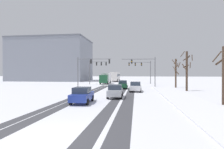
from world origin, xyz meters
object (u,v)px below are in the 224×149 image
Objects in this scene: car_white_second at (136,87)px; car_silver_third at (115,91)px; office_building_far_left_block at (52,60)px; traffic_signal_near_left at (90,65)px; bare_tree_sidewalk_near at (224,73)px; bus_oncoming at (115,76)px; traffic_signal_far_left at (97,67)px; bare_tree_sidewalk_mid at (187,69)px; car_dark_green_lead at (123,84)px; traffic_signal_far_right at (141,67)px; traffic_signal_near_right at (145,66)px; bare_tree_sidewalk_far at (176,72)px; box_truck_delivery at (105,78)px; car_blue_fourth at (82,95)px.

car_white_second is 1.00× the size of car_silver_third.
office_building_far_left_block reaches higher than car_silver_third.
traffic_signal_near_left is 1.76× the size of car_white_second.
bus_oncoming is at bearing 109.28° from bare_tree_sidewalk_near.
traffic_signal_far_left and traffic_signal_near_left have the same top height.
car_dark_green_lead is at bearing 165.01° from bare_tree_sidewalk_mid.
traffic_signal_far_right is 1.00× the size of traffic_signal_far_left.
car_silver_third is 0.38× the size of bus_oncoming.
traffic_signal_far_left is at bearing 140.58° from bare_tree_sidewalk_mid.
traffic_signal_near_right is 10.77m from car_white_second.
traffic_signal_near_right reaches higher than bare_tree_sidewalk_near.
traffic_signal_near_right reaches higher than car_silver_third.
car_white_second is 0.66× the size of bare_tree_sidewalk_near.
traffic_signal_near_right reaches higher than bus_oncoming.
car_white_second is 0.69× the size of bare_tree_sidewalk_far.
bus_oncoming is (-4.92, 29.22, 1.18)m from car_dark_green_lead.
traffic_signal_far_right is at bearing 101.86° from bare_tree_sidewalk_near.
traffic_signal_far_left is 0.88× the size of traffic_signal_near_left.
box_truck_delivery is (-1.09, -14.25, -0.36)m from bus_oncoming.
car_silver_third is (-4.10, -29.53, -3.99)m from traffic_signal_far_right.
traffic_signal_far_left reaches higher than bare_tree_sidewalk_near.
car_white_second is at bearing 127.51° from bare_tree_sidewalk_near.
traffic_signal_near_left is 1.06× the size of bare_tree_sidewalk_mid.
car_dark_green_lead is at bearing -134.83° from traffic_signal_near_right.
box_truck_delivery is at bearing 133.73° from bare_tree_sidewalk_mid.
bus_oncoming is at bearing 111.17° from traffic_signal_near_right.
car_blue_fourth is (-7.51, -21.87, -3.68)m from traffic_signal_near_right.
traffic_signal_near_left is 12.17m from traffic_signal_near_right.
bare_tree_sidewalk_near is at bearing -70.72° from bus_oncoming.
bus_oncoming is (-7.42, 34.49, 1.18)m from car_white_second.
traffic_signal_near_left is 21.00m from car_blue_fourth.
traffic_signal_far_left reaches higher than bus_oncoming.
traffic_signal_far_right is at bearing -54.30° from bus_oncoming.
bus_oncoming reaches higher than box_truck_delivery.
traffic_signal_far_left is at bearing -162.66° from traffic_signal_far_right.
car_white_second is at bearing -77.87° from bus_oncoming.
traffic_signal_near_right is at bearing -38.61° from office_building_far_left_block.
traffic_signal_near_left is at bearing 102.70° from car_blue_fourth.
car_silver_third is at bearing -97.90° from traffic_signal_far_right.
car_white_second is at bearing -67.21° from box_truck_delivery.
bare_tree_sidewalk_mid is (0.14, 13.41, 0.59)m from bare_tree_sidewalk_near.
traffic_signal_near_right is 1.74× the size of car_dark_green_lead.
traffic_signal_far_left is 1.56× the size of car_white_second.
box_truck_delivery is at bearing -170.40° from traffic_signal_far_right.
traffic_signal_near_left is at bearing 158.77° from car_dark_green_lead.
car_white_second is at bearing -59.66° from traffic_signal_far_left.
box_truck_delivery is (-3.10, 32.22, 0.82)m from car_blue_fourth.
car_white_second is 35.30m from bus_oncoming.
traffic_signal_far_right is 1.56× the size of car_dark_green_lead.
traffic_signal_near_left is 26.77m from bare_tree_sidewalk_near.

